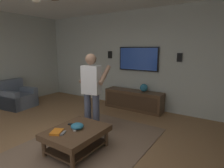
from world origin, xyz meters
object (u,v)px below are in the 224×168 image
Objects in this scene: armchair at (17,98)px; book at (57,132)px; tv at (138,59)px; wall_speaker_left at (180,57)px; bowl at (77,126)px; vase_round at (144,88)px; remote_grey at (63,133)px; coffee_table at (77,135)px; remote_black at (72,124)px; wall_speaker_right at (110,55)px; person_standing at (92,88)px; media_console at (134,100)px; remote_white at (74,129)px.

armchair reaches higher than book.
wall_speaker_left is at bearing 90.66° from tv.
bowl is 2.60m from vase_round.
bowl is 0.99× the size of book.
tv is 3.22m from remote_grey.
coffee_table is 4.55× the size of wall_speaker_left.
tv is at bearing -114.44° from remote_black.
person_standing is at bearing -155.64° from wall_speaker_right.
armchair reaches higher than bowl.
wall_speaker_left is (0.01, -1.15, 0.07)m from tv.
remote_black is 0.68× the size of vase_round.
person_standing reaches higher than vase_round.
remote_white is at bearing 4.46° from media_console.
coffee_table is 0.59× the size of media_console.
coffee_table is at bearing -57.85° from book.
bowl reaches higher than remote_grey.
person_standing is 1.18m from book.
tv is at bearing -90.76° from wall_speaker_right.
vase_round is (1.79, -3.30, 0.38)m from armchair.
person_standing is 10.93× the size of remote_grey.
vase_round is at bearing -31.30° from book.
remote_white and remote_black have the same top height.
wall_speaker_right is (2.82, 1.22, 1.25)m from coffee_table.
book is (-0.03, 0.11, 0.01)m from remote_grey.
armchair is at bearing 75.69° from coffee_table.
person_standing reaches higher than bowl.
bowl is (-0.80, -3.24, 0.17)m from armchair.
vase_round is (1.83, -0.36, -0.27)m from person_standing.
tv is 3.25m from book.
tv is at bearing 56.26° from vase_round.
remote_white is at bearing -22.77° from armchair.
media_console is 7.73× the size of wall_speaker_right.
coffee_table is at bearing -156.61° from wall_speaker_right.
bowl is (-0.76, -0.30, -0.48)m from person_standing.
armchair is at bearing 118.50° from vase_round.
armchair is 3.27m from book.
remote_white is 0.21m from remote_black.
bowl is (0.02, -0.00, 0.15)m from coffee_table.
vase_round reaches higher than bowl.
remote_black and remote_grey have the same top height.
wall_speaker_left is at bearing 17.84° from armchair.
remote_black is 2.55m from vase_round.
wall_speaker_right is at bearing 90.00° from wall_speaker_left.
tv is 5.52× the size of wall_speaker_right.
wall_speaker_left is at bearing -90.00° from wall_speaker_right.
armchair is at bearing 134.71° from wall_speaker_right.
media_console is at bearing -13.33° from person_standing.
remote_grey is (-2.81, -0.17, 0.14)m from media_console.
person_standing is 7.51× the size of bowl.
armchair is at bearing -38.73° from remote_black.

